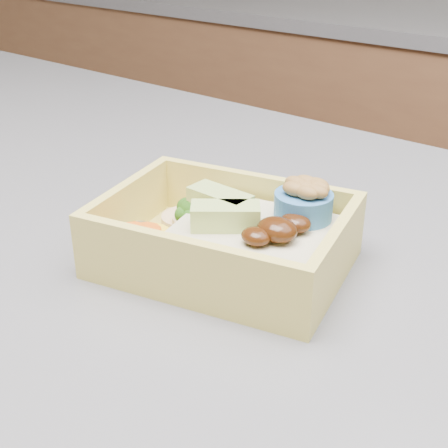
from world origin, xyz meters
The scene contains 1 object.
bento_box centered at (0.20, -0.01, 0.94)m, with size 0.19×0.16×0.06m.
Camera 1 is at (0.44, -0.32, 1.15)m, focal length 50.00 mm.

